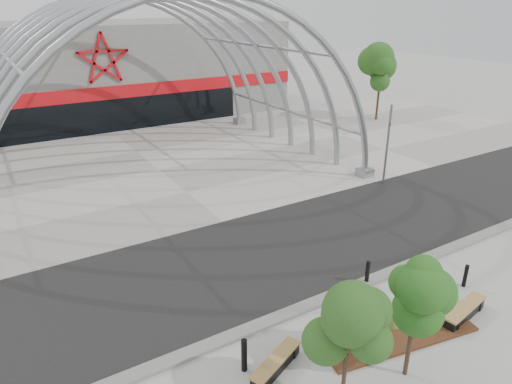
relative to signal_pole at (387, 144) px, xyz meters
name	(u,v)px	position (x,y,z in m)	size (l,w,h in m)	color
ground	(316,298)	(-10.11, -6.64, -2.37)	(140.00, 140.00, 0.00)	#9E9E99
road	(262,254)	(-10.11, -3.14, -2.36)	(140.00, 7.00, 0.02)	black
forecourt	(159,170)	(-10.11, 8.86, -2.35)	(60.00, 17.00, 0.04)	gray
kerb	(321,300)	(-10.11, -6.89, -2.31)	(60.00, 0.50, 0.12)	slate
arena_building	(84,70)	(-10.11, 26.81, 1.62)	(34.00, 15.24, 8.00)	slate
vault_canopy	(159,170)	(-10.11, 8.86, -2.35)	(20.80, 15.80, 20.36)	#94989D
planting_bed	(394,332)	(-9.25, -9.41, -2.24)	(5.25, 2.42, 0.54)	#391B0F
signal_pole	(387,144)	(0.00, 0.00, 0.00)	(0.21, 0.64, 4.53)	slate
street_tree_0	(349,330)	(-12.44, -10.60, 0.03)	(1.46, 1.46, 3.33)	black
street_tree_1	(417,295)	(-10.20, -10.69, 0.23)	(1.53, 1.53, 3.62)	#2E1F15
bench_0	(276,365)	(-13.19, -8.72, -2.16)	(2.02, 1.20, 0.42)	black
bench_1	(464,312)	(-6.68, -9.99, -2.14)	(2.21, 0.84, 0.45)	black
bollard_0	(244,355)	(-13.93, -8.24, -1.84)	(0.17, 0.17, 1.04)	black
bollard_1	(356,328)	(-10.41, -8.94, -1.93)	(0.14, 0.14, 0.87)	black
bollard_2	(337,334)	(-11.15, -8.90, -1.86)	(0.16, 0.16, 1.00)	black
bollard_3	(367,273)	(-7.98, -6.90, -1.89)	(0.15, 0.15, 0.94)	black
bollard_4	(465,276)	(-5.07, -8.86, -1.93)	(0.14, 0.14, 0.87)	black
bg_tree_1	(381,70)	(10.89, 11.36, 1.88)	(2.70, 2.70, 5.91)	#312114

